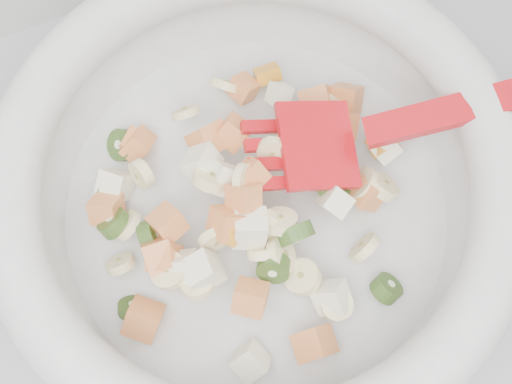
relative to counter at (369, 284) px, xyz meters
name	(u,v)px	position (x,y,z in m)	size (l,w,h in m)	color
counter	(369,284)	(0.00, 0.00, 0.00)	(2.00, 0.60, 0.90)	gray
mixing_bowl	(256,187)	(-0.17, 0.03, 0.51)	(0.49, 0.39, 0.14)	silver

